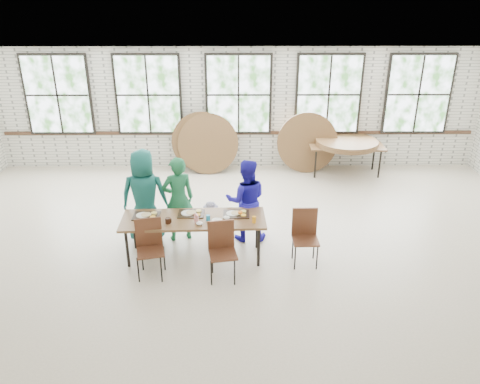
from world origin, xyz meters
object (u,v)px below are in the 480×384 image
Objects in this scene: dining_table at (194,221)px; chair_near_right at (222,245)px; storage_table at (346,147)px; chair_near_left at (150,243)px.

dining_table is 0.77m from chair_near_right.
dining_table and storage_table have the same top height.
chair_near_right is (0.49, -0.58, -0.13)m from dining_table.
storage_table is at bearing 46.91° from dining_table.
dining_table is at bearing 120.27° from chair_near_right.
storage_table is (2.93, 4.49, 0.13)m from chair_near_right.
chair_near_right is 5.36m from storage_table.
chair_near_left is (-0.66, -0.49, -0.13)m from dining_table.
dining_table is at bearing -129.82° from storage_table.
dining_table is 0.83m from chair_near_left.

